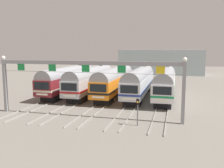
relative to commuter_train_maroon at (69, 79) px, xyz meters
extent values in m
plane|color=slate|center=(8.30, 0.00, -2.69)|extent=(160.00, 160.00, 0.00)
cube|color=gray|center=(-0.72, 17.00, -2.61)|extent=(0.07, 70.00, 0.15)
cube|color=gray|center=(0.72, 17.00, -2.61)|extent=(0.07, 70.00, 0.15)
cube|color=gray|center=(3.43, 17.00, -2.61)|extent=(0.07, 70.00, 0.15)
cube|color=gray|center=(4.87, 17.00, -2.61)|extent=(0.07, 70.00, 0.15)
cube|color=gray|center=(7.58, 17.00, -2.61)|extent=(0.07, 70.00, 0.15)
cube|color=gray|center=(9.01, 17.00, -2.61)|extent=(0.07, 70.00, 0.15)
cube|color=gray|center=(11.73, 17.00, -2.61)|extent=(0.07, 70.00, 0.15)
cube|color=gray|center=(13.16, 17.00, -2.61)|extent=(0.07, 70.00, 0.15)
cube|color=gray|center=(15.87, 17.00, -2.61)|extent=(0.07, 70.00, 0.15)
cube|color=gray|center=(17.31, 17.00, -2.61)|extent=(0.07, 70.00, 0.15)
cube|color=maroon|center=(0.00, 0.00, -0.46)|extent=(2.85, 18.00, 2.35)
cube|color=beige|center=(0.00, 0.00, -0.82)|extent=(2.88, 18.02, 0.28)
cylinder|color=gray|center=(0.00, 0.00, 0.71)|extent=(2.74, 17.64, 2.74)
cube|color=black|center=(0.00, -9.02, 0.01)|extent=(2.28, 0.06, 1.03)
cube|color=silver|center=(0.00, -9.02, -1.21)|extent=(1.71, 0.05, 0.24)
cube|color=black|center=(0.00, -6.30, -2.16)|extent=(2.28, 2.60, 1.05)
cube|color=black|center=(0.00, 6.30, -2.16)|extent=(2.28, 2.60, 1.05)
cube|color=#4C4C51|center=(0.00, 5.04, 2.26)|extent=(1.10, 1.10, 0.20)
cube|color=#B2B5BA|center=(4.15, 0.00, -0.46)|extent=(2.85, 18.00, 2.35)
cube|color=#B21E1E|center=(4.15, 0.00, -0.82)|extent=(2.88, 18.02, 0.28)
cylinder|color=gray|center=(4.15, 0.00, 0.71)|extent=(2.74, 17.64, 2.74)
cube|color=black|center=(4.15, -9.02, 0.01)|extent=(2.28, 0.06, 1.03)
cube|color=silver|center=(4.15, -9.02, -1.21)|extent=(1.71, 0.05, 0.24)
cube|color=black|center=(4.15, -6.30, -2.16)|extent=(2.28, 2.60, 1.05)
cube|color=black|center=(4.15, 6.30, -2.16)|extent=(2.28, 2.60, 1.05)
cube|color=#4C4C51|center=(4.15, 5.04, 2.26)|extent=(1.10, 1.10, 0.20)
cube|color=orange|center=(8.30, 0.00, -0.46)|extent=(2.85, 18.00, 2.35)
cube|color=black|center=(8.30, 0.00, -0.82)|extent=(2.88, 18.02, 0.28)
cylinder|color=gray|center=(8.30, 0.00, 0.71)|extent=(2.74, 17.64, 2.74)
cube|color=black|center=(8.30, -9.02, 0.01)|extent=(2.28, 0.06, 1.03)
cube|color=silver|center=(8.30, -9.02, -1.21)|extent=(1.71, 0.05, 0.24)
cube|color=black|center=(8.30, -6.30, -2.16)|extent=(2.28, 2.60, 1.05)
cube|color=black|center=(8.30, 6.30, -2.16)|extent=(2.28, 2.60, 1.05)
cube|color=silver|center=(12.44, 0.00, -0.46)|extent=(2.85, 18.00, 2.35)
cube|color=navy|center=(12.44, 0.00, -0.82)|extent=(2.88, 18.02, 0.28)
cylinder|color=gray|center=(12.44, 0.00, 0.71)|extent=(2.74, 17.64, 2.74)
cube|color=black|center=(12.44, -9.02, 0.01)|extent=(2.28, 0.06, 1.03)
cube|color=silver|center=(12.44, -9.02, -1.21)|extent=(1.71, 0.05, 0.24)
cube|color=black|center=(12.44, -6.30, -2.16)|extent=(2.28, 2.60, 1.05)
cube|color=black|center=(12.44, 6.30, -2.16)|extent=(2.28, 2.60, 1.05)
cube|color=#4C4C51|center=(12.44, 5.04, 2.26)|extent=(1.10, 1.10, 0.20)
cube|color=white|center=(16.59, 0.00, -0.46)|extent=(2.85, 18.00, 2.35)
cube|color=#198C4C|center=(16.59, 0.00, -0.82)|extent=(2.88, 18.02, 0.28)
cylinder|color=gray|center=(16.59, 0.00, 0.71)|extent=(2.74, 17.64, 2.74)
cube|color=black|center=(16.59, -9.02, 0.01)|extent=(2.28, 0.06, 1.03)
cube|color=silver|center=(16.59, -9.02, -1.21)|extent=(1.71, 0.05, 0.24)
cube|color=black|center=(16.59, -6.30, -2.16)|extent=(2.28, 2.60, 1.05)
cube|color=black|center=(16.59, 6.30, -2.16)|extent=(2.28, 2.60, 1.05)
cube|color=#4C4C51|center=(16.59, 5.04, 2.26)|extent=(1.10, 1.10, 0.20)
cube|color=gray|center=(-2.40, -13.50, 0.56)|extent=(0.36, 0.36, 6.50)
cube|color=gray|center=(18.99, -13.50, 0.56)|extent=(0.36, 0.36, 6.50)
cube|color=gray|center=(8.30, -13.50, 3.56)|extent=(21.39, 0.32, 0.44)
cube|color=#198C3F|center=(0.00, -13.50, 2.94)|extent=(0.90, 0.08, 0.80)
cube|color=#198C3F|center=(4.15, -13.50, 2.94)|extent=(0.90, 0.08, 0.80)
cube|color=#198C3F|center=(8.30, -13.50, 2.94)|extent=(0.90, 0.08, 0.80)
cube|color=#198C3F|center=(12.44, -13.50, 2.94)|extent=(0.90, 0.08, 0.80)
cube|color=yellow|center=(16.59, -13.50, 2.94)|extent=(0.90, 0.08, 0.80)
sphere|color=white|center=(-2.40, -13.50, 4.06)|extent=(0.44, 0.44, 0.44)
sphere|color=white|center=(18.99, -13.50, 4.06)|extent=(0.44, 0.44, 0.44)
cylinder|color=#3F382D|center=(8.30, -13.50, 2.46)|extent=(21.39, 0.03, 0.03)
cylinder|color=#59595E|center=(14.52, -15.26, -1.27)|extent=(0.12, 0.12, 2.83)
cube|color=black|center=(14.52, -15.26, -0.20)|extent=(0.28, 0.24, 0.60)
sphere|color=orange|center=(14.52, -15.40, -0.20)|extent=(0.18, 0.18, 0.18)
cube|color=#9EB2B7|center=(13.47, 40.63, 1.10)|extent=(25.70, 10.00, 7.58)
camera|label=1|loc=(18.14, -39.62, 5.07)|focal=39.65mm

